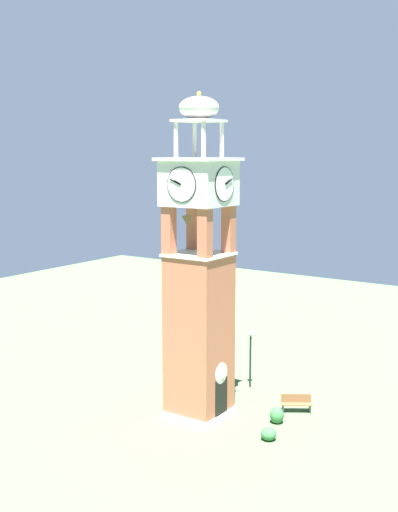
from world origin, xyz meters
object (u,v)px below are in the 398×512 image
object	(u,v)px
trash_bin	(171,380)
lamp_post	(250,347)
clock_tower	(199,288)
park_bench	(296,403)

from	to	relation	value
trash_bin	lamp_post	bearing A→B (deg)	-55.56
lamp_post	clock_tower	bearing A→B (deg)	178.59
clock_tower	park_bench	size ratio (longest dim) A/B	10.56
park_bench	trash_bin	world-z (taller)	park_bench
clock_tower	park_bench	xyz separation A→B (m)	(3.27, -4.07, -6.35)
clock_tower	lamp_post	size ratio (longest dim) A/B	4.85
trash_bin	clock_tower	bearing A→B (deg)	-124.49
park_bench	lamp_post	xyz separation A→B (m)	(1.92, 3.94, 1.94)
clock_tower	park_bench	distance (m)	8.22
clock_tower	trash_bin	world-z (taller)	clock_tower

